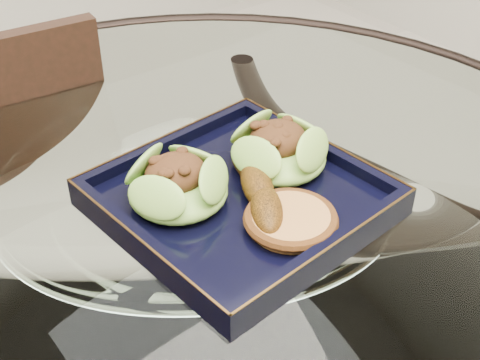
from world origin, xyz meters
TOP-DOWN VIEW (x-y plane):
  - dining_table at (-0.00, -0.00)m, footprint 1.13×1.13m
  - dining_chair at (-0.11, 0.28)m, footprint 0.41×0.41m
  - navy_plate at (0.04, -0.02)m, footprint 0.29×0.29m
  - lettuce_wrap_left at (-0.02, 0.01)m, footprint 0.12×0.12m
  - lettuce_wrap_right at (0.11, -0.00)m, footprint 0.13×0.13m
  - roasted_plantain at (0.06, -0.03)m, footprint 0.10×0.16m
  - crumb_patty at (0.05, -0.10)m, footprint 0.10×0.10m

SIDE VIEW (x-z plane):
  - dining_chair at x=-0.11m, z-range 0.05..0.91m
  - dining_table at x=0.00m, z-range 0.21..0.98m
  - navy_plate at x=0.04m, z-range 0.76..0.78m
  - crumb_patty at x=0.05m, z-range 0.78..0.80m
  - roasted_plantain at x=0.06m, z-range 0.78..0.81m
  - lettuce_wrap_left at x=-0.02m, z-range 0.78..0.82m
  - lettuce_wrap_right at x=0.11m, z-range 0.78..0.82m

